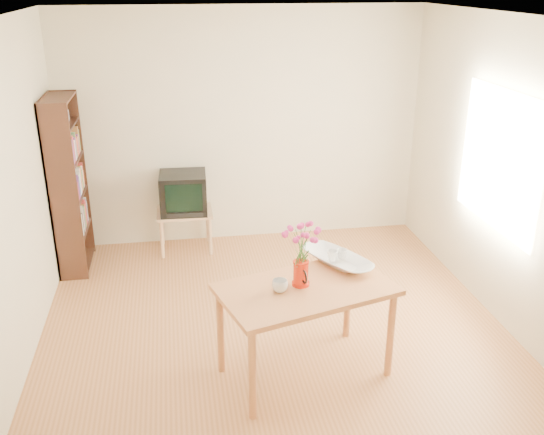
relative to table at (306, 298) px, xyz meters
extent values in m
plane|color=#995F36|center=(-0.12, 0.48, -0.66)|extent=(4.50, 4.50, 0.00)
plane|color=white|center=(-0.12, 0.48, 1.94)|extent=(4.50, 4.50, 0.00)
plane|color=#EFE3C0|center=(-0.12, 2.73, 0.64)|extent=(4.00, 0.00, 4.00)
plane|color=#EFE3C0|center=(-0.12, -1.77, 0.64)|extent=(4.00, 0.00, 4.00)
plane|color=#EFE3C0|center=(-2.12, 0.48, 0.64)|extent=(0.00, 4.50, 4.50)
plane|color=#EFE3C0|center=(1.88, 0.48, 0.64)|extent=(0.00, 4.50, 4.50)
plane|color=white|center=(1.86, 0.78, 0.74)|extent=(0.00, 1.30, 1.30)
cube|color=#AD683B|center=(0.00, 0.00, 0.07)|extent=(1.41, 1.04, 0.04)
cylinder|color=#AD683B|center=(-0.46, -0.45, -0.30)|extent=(0.06, 0.06, 0.71)
cylinder|color=#AD683B|center=(0.63, -0.13, -0.30)|extent=(0.06, 0.06, 0.71)
cylinder|color=#AD683B|center=(-0.63, 0.13, -0.30)|extent=(0.06, 0.06, 0.71)
cylinder|color=#AD683B|center=(0.46, 0.45, -0.30)|extent=(0.06, 0.06, 0.71)
cube|color=tan|center=(-0.82, 2.45, -0.21)|extent=(0.60, 0.45, 0.03)
cylinder|color=tan|center=(-1.08, 2.26, -0.44)|extent=(0.04, 0.04, 0.43)
cylinder|color=tan|center=(-0.56, 2.26, -0.44)|extent=(0.04, 0.04, 0.43)
cylinder|color=tan|center=(-1.08, 2.63, -0.44)|extent=(0.04, 0.04, 0.43)
cylinder|color=tan|center=(-0.56, 2.63, -0.44)|extent=(0.04, 0.04, 0.43)
cube|color=black|center=(-1.97, 1.89, 0.24)|extent=(0.28, 0.02, 1.80)
cube|color=black|center=(-1.97, 2.57, 0.24)|extent=(0.28, 0.03, 1.80)
cube|color=black|center=(-2.11, 2.23, 0.24)|extent=(0.02, 0.70, 1.80)
cube|color=black|center=(-1.97, 2.23, -0.62)|extent=(0.27, 0.65, 0.02)
cube|color=black|center=(-1.97, 2.23, -0.26)|extent=(0.27, 0.65, 0.02)
cube|color=black|center=(-1.97, 2.23, 0.12)|extent=(0.27, 0.65, 0.02)
cube|color=black|center=(-1.97, 2.23, 0.50)|extent=(0.27, 0.65, 0.02)
cube|color=black|center=(-1.97, 2.23, 0.86)|extent=(0.27, 0.65, 0.02)
cube|color=black|center=(-1.97, 2.23, 1.12)|extent=(0.27, 0.65, 0.02)
cylinder|color=red|center=(-0.03, 0.04, 0.19)|extent=(0.11, 0.11, 0.18)
cylinder|color=red|center=(-0.03, 0.04, 0.11)|extent=(0.13, 0.13, 0.02)
cylinder|color=red|center=(-0.03, 0.04, 0.28)|extent=(0.12, 0.12, 0.01)
cone|color=red|center=(-0.04, -0.01, 0.26)|extent=(0.05, 0.07, 0.06)
torus|color=black|center=(-0.02, 0.11, 0.20)|extent=(0.03, 0.10, 0.10)
imported|color=white|center=(-0.20, -0.03, 0.14)|extent=(0.16, 0.16, 0.09)
imported|color=white|center=(0.33, 0.34, 0.30)|extent=(0.59, 0.59, 0.41)
imported|color=white|center=(0.29, 0.34, 0.26)|extent=(0.11, 0.11, 0.07)
imported|color=white|center=(0.37, 0.36, 0.26)|extent=(0.09, 0.09, 0.07)
cube|color=black|center=(-0.82, 2.45, 0.02)|extent=(0.51, 0.47, 0.43)
cube|color=black|center=(-0.82, 2.53, 0.04)|extent=(0.36, 0.26, 0.30)
cube|color=black|center=(-0.82, 2.22, 0.04)|extent=(0.39, 0.03, 0.30)
camera|label=1|loc=(-0.90, -3.84, 2.23)|focal=40.00mm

